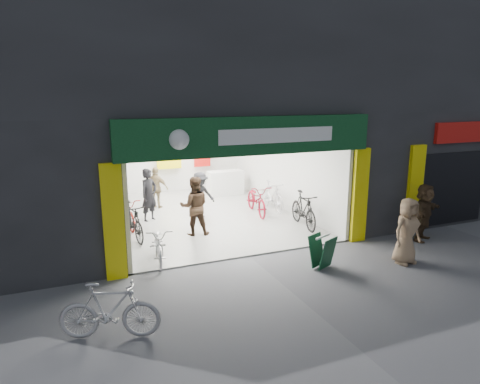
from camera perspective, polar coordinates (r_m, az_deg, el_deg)
ground at (r=10.90m, az=1.32°, el=-8.62°), size 60.00×60.00×0.00m
building at (r=15.11m, az=-3.26°, el=14.10°), size 17.00×10.27×8.00m
bike_left_front at (r=10.66m, az=-10.78°, el=-6.75°), size 0.85×1.80×0.91m
bike_left_midfront at (r=12.33m, az=-14.15°, el=-3.79°), size 0.77×1.85×1.08m
bike_left_midback at (r=13.52m, az=-14.93°, el=-2.66°), size 0.85×1.86×0.94m
bike_left_back at (r=16.06m, az=-16.28°, el=0.03°), size 0.63×1.89×1.12m
bike_right_front at (r=13.19m, az=8.46°, el=-2.37°), size 0.78×1.90×1.11m
bike_right_mid at (r=14.49m, az=2.24°, el=-0.99°), size 0.96×2.05×1.04m
bike_right_back at (r=14.99m, az=4.28°, el=-0.52°), size 0.50×1.74×1.05m
parked_bike at (r=7.67m, az=-16.98°, el=-14.86°), size 1.74×1.01×1.01m
customer_a at (r=13.89m, az=-12.04°, el=-0.44°), size 0.75×0.69×1.72m
customer_b at (r=12.29m, az=-6.10°, el=-1.93°), size 0.97×0.83×1.73m
customer_c at (r=14.01m, az=-5.35°, el=-0.45°), size 1.08×0.73×1.54m
customer_d at (r=15.36m, az=-11.10°, el=0.49°), size 0.93×0.82×1.51m
pedestrian_near at (r=11.00m, az=21.37°, el=-4.88°), size 0.85×0.61×1.62m
pedestrian_far at (r=12.89m, az=23.33°, el=-2.51°), size 1.54×1.13×1.61m
sandwich_board at (r=10.28m, az=10.90°, el=-7.70°), size 0.66×0.66×0.77m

